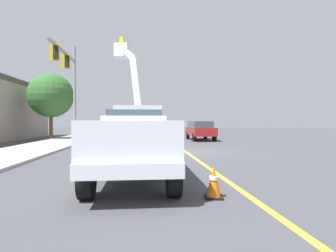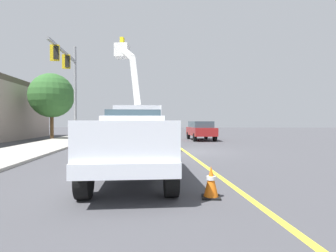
{
  "view_description": "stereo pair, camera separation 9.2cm",
  "coord_description": "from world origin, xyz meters",
  "px_view_note": "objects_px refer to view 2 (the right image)",
  "views": [
    {
      "loc": [
        -15.06,
        -0.12,
        1.68
      ],
      "look_at": [
        1.36,
        1.06,
        1.4
      ],
      "focal_mm": 28.82,
      "sensor_mm": 36.0,
      "label": 1
    },
    {
      "loc": [
        -15.05,
        -0.21,
        1.68
      ],
      "look_at": [
        1.36,
        1.06,
        1.4
      ],
      "focal_mm": 28.82,
      "sensor_mm": 36.0,
      "label": 2
    }
  ],
  "objects_px": {
    "utility_bucket_truck": "(138,122)",
    "traffic_cone_leading": "(211,182)",
    "passing_minivan": "(201,129)",
    "service_pickup_truck": "(132,141)",
    "traffic_signal_mast": "(69,76)",
    "traffic_cone_mid_front": "(162,137)"
  },
  "relations": [
    {
      "from": "utility_bucket_truck",
      "to": "passing_minivan",
      "type": "distance_m",
      "value": 8.2
    },
    {
      "from": "traffic_signal_mast",
      "to": "service_pickup_truck",
      "type": "bearing_deg",
      "value": -148.46
    },
    {
      "from": "service_pickup_truck",
      "to": "traffic_cone_mid_front",
      "type": "relative_size",
      "value": 7.37
    },
    {
      "from": "utility_bucket_truck",
      "to": "service_pickup_truck",
      "type": "relative_size",
      "value": 1.45
    },
    {
      "from": "utility_bucket_truck",
      "to": "traffic_cone_leading",
      "type": "bearing_deg",
      "value": -161.77
    },
    {
      "from": "utility_bucket_truck",
      "to": "traffic_cone_leading",
      "type": "relative_size",
      "value": 12.02
    },
    {
      "from": "service_pickup_truck",
      "to": "traffic_signal_mast",
      "type": "bearing_deg",
      "value": 31.54
    },
    {
      "from": "utility_bucket_truck",
      "to": "traffic_signal_mast",
      "type": "relative_size",
      "value": 1.11
    },
    {
      "from": "traffic_cone_leading",
      "to": "traffic_cone_mid_front",
      "type": "xyz_separation_m",
      "value": [
        16.01,
        2.68,
        0.04
      ]
    },
    {
      "from": "utility_bucket_truck",
      "to": "traffic_signal_mast",
      "type": "bearing_deg",
      "value": 71.26
    },
    {
      "from": "traffic_cone_leading",
      "to": "service_pickup_truck",
      "type": "bearing_deg",
      "value": 52.01
    },
    {
      "from": "utility_bucket_truck",
      "to": "traffic_cone_leading",
      "type": "xyz_separation_m",
      "value": [
        -11.52,
        -3.8,
        -1.27
      ]
    },
    {
      "from": "service_pickup_truck",
      "to": "traffic_signal_mast",
      "type": "height_order",
      "value": "traffic_signal_mast"
    },
    {
      "from": "service_pickup_truck",
      "to": "traffic_cone_leading",
      "type": "relative_size",
      "value": 8.3
    },
    {
      "from": "service_pickup_truck",
      "to": "traffic_cone_leading",
      "type": "height_order",
      "value": "service_pickup_truck"
    },
    {
      "from": "utility_bucket_truck",
      "to": "traffic_cone_mid_front",
      "type": "bearing_deg",
      "value": -13.96
    },
    {
      "from": "service_pickup_truck",
      "to": "traffic_cone_mid_front",
      "type": "height_order",
      "value": "service_pickup_truck"
    },
    {
      "from": "service_pickup_truck",
      "to": "traffic_signal_mast",
      "type": "relative_size",
      "value": 0.76
    },
    {
      "from": "utility_bucket_truck",
      "to": "passing_minivan",
      "type": "height_order",
      "value": "utility_bucket_truck"
    },
    {
      "from": "traffic_cone_mid_front",
      "to": "traffic_signal_mast",
      "type": "height_order",
      "value": "traffic_signal_mast"
    },
    {
      "from": "service_pickup_truck",
      "to": "passing_minivan",
      "type": "bearing_deg",
      "value": -9.08
    },
    {
      "from": "traffic_cone_leading",
      "to": "utility_bucket_truck",
      "type": "bearing_deg",
      "value": 18.23
    }
  ]
}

